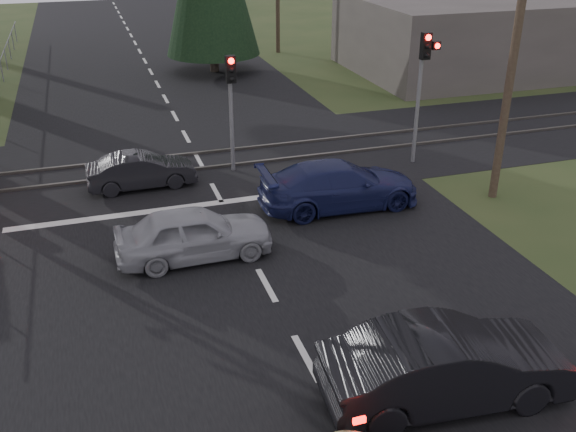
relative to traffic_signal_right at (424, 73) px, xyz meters
name	(u,v)px	position (x,y,z in m)	size (l,w,h in m)	color
ground	(306,358)	(-7.55, -9.47, -3.31)	(120.00, 120.00, 0.00)	#2D3E1C
road	(210,182)	(-7.55, 0.53, -3.31)	(14.00, 100.00, 0.01)	black
rail_corridor	(200,162)	(-7.55, 2.53, -3.31)	(120.00, 8.00, 0.01)	black
stop_line	(222,202)	(-7.55, -1.27, -3.30)	(13.00, 0.35, 0.00)	silver
rail_near	(204,168)	(-7.55, 1.73, -3.26)	(120.00, 0.12, 0.10)	#59544C
rail_far	(196,153)	(-7.55, 3.33, -3.26)	(120.00, 0.12, 0.10)	#59544C
traffic_signal_right	(424,73)	(0.00, 0.00, 0.00)	(0.68, 0.48, 4.70)	slate
traffic_signal_center	(231,94)	(-6.55, 1.20, -0.51)	(0.32, 0.48, 4.10)	slate
utility_pole_near	(515,49)	(0.95, -3.47, 1.41)	(1.80, 0.26, 9.00)	#4C3D2D
building_right	(479,34)	(10.45, 12.53, -1.31)	(14.00, 10.00, 4.00)	#59514C
dark_hatchback	(447,365)	(-5.45, -11.41, -2.53)	(1.66, 4.76, 1.57)	black
silver_car	(194,234)	(-8.97, -4.51, -2.61)	(1.67, 4.14, 1.41)	#96979E
blue_sedan	(339,185)	(-4.12, -2.68, -2.59)	(2.04, 5.02, 1.46)	#181D4A
dark_car_far	(141,171)	(-9.80, 0.76, -2.73)	(1.24, 3.54, 1.17)	black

